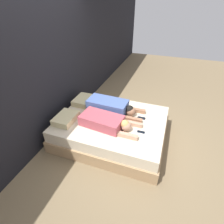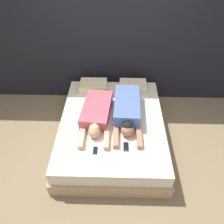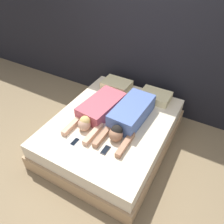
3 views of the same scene
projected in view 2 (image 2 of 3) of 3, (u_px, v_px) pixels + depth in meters
The scene contains 9 objects.
ground_plane at pixel (112, 139), 3.56m from camera, with size 12.00×12.00×0.00m, color #7F6B4C.
wall_back at pixel (114, 32), 3.51m from camera, with size 12.00×0.06×2.60m.
bed at pixel (112, 130), 3.41m from camera, with size 1.58×1.98×0.45m.
pillow_head_left at pixel (93, 86), 3.78m from camera, with size 0.46×0.33×0.11m.
pillow_head_right at pixel (133, 86), 3.77m from camera, with size 0.46×0.33×0.11m.
person_left at pixel (96, 114), 3.21m from camera, with size 0.46×1.07×0.20m.
person_right at pixel (127, 110), 3.24m from camera, with size 0.40×1.10×0.24m.
cell_phone_left at pixel (95, 151), 2.82m from camera, with size 0.07×0.15×0.01m.
cell_phone_right at pixel (126, 147), 2.87m from camera, with size 0.07×0.15×0.01m.
Camera 2 is at (0.06, -2.30, 2.75)m, focal length 35.00 mm.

